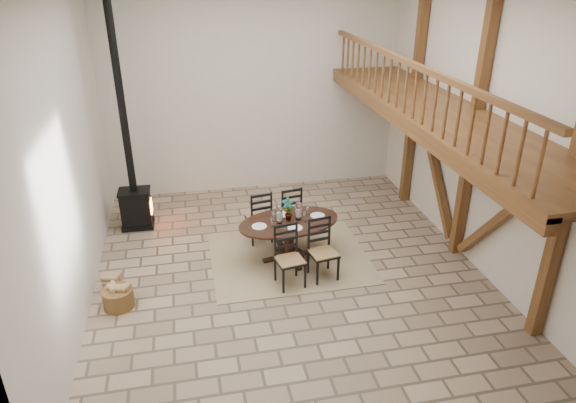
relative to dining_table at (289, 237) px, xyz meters
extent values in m
plane|color=tan|center=(-0.10, -0.43, -0.45)|extent=(8.00, 8.00, 0.00)
cube|color=beige|center=(-0.10, 3.57, 2.05)|extent=(7.00, 0.02, 5.00)
cube|color=beige|center=(-0.10, -4.43, 2.05)|extent=(7.00, 0.02, 5.00)
cube|color=beige|center=(-3.60, -0.43, 2.05)|extent=(0.02, 8.00, 5.00)
cube|color=beige|center=(3.40, -0.43, 2.05)|extent=(0.02, 8.00, 5.00)
cube|color=brown|center=(3.28, -2.93, 2.05)|extent=(0.18, 0.18, 5.00)
cube|color=brown|center=(3.28, -0.43, 2.05)|extent=(0.18, 0.18, 5.00)
cube|color=brown|center=(3.28, 2.07, 2.05)|extent=(0.18, 0.18, 5.00)
cube|color=brown|center=(3.28, -1.68, 0.95)|extent=(0.14, 2.16, 2.54)
cube|color=brown|center=(3.28, 0.82, 0.95)|extent=(0.14, 2.16, 2.54)
cube|color=brown|center=(3.28, -0.43, 2.35)|extent=(0.20, 7.80, 0.20)
cube|color=brown|center=(2.60, -0.43, 2.40)|extent=(1.60, 7.80, 0.12)
cube|color=brown|center=(1.90, -0.43, 2.30)|extent=(0.18, 7.80, 0.22)
cube|color=brown|center=(1.90, -0.43, 3.30)|extent=(0.09, 7.60, 0.09)
cube|color=brown|center=(1.90, -0.43, 2.88)|extent=(0.06, 7.60, 0.86)
cube|color=tan|center=(0.00, 0.00, -0.44)|extent=(3.00, 2.50, 0.02)
ellipsoid|color=black|center=(0.00, 0.00, 0.33)|extent=(2.13, 1.49, 0.04)
cylinder|color=black|center=(0.00, 0.00, -0.07)|extent=(0.19, 0.19, 0.73)
cylinder|color=black|center=(0.00, 0.00, -0.40)|extent=(0.60, 0.60, 0.06)
cube|color=#9B7F47|center=(-0.17, -0.90, 0.06)|extent=(0.54, 0.52, 0.04)
cube|color=black|center=(-0.17, -0.90, -0.21)|extent=(0.52, 0.52, 0.49)
cube|color=black|center=(-0.21, -0.70, 0.36)|extent=(0.41, 0.11, 0.64)
cube|color=#9B7F47|center=(0.46, -0.79, 0.06)|extent=(0.54, 0.52, 0.04)
cube|color=black|center=(0.46, -0.79, -0.21)|extent=(0.52, 0.52, 0.49)
cube|color=black|center=(0.43, -0.59, 0.36)|extent=(0.41, 0.11, 0.64)
cube|color=#9B7F47|center=(-0.46, 0.79, 0.06)|extent=(0.54, 0.52, 0.04)
cube|color=black|center=(-0.46, 0.79, -0.21)|extent=(0.52, 0.52, 0.49)
cube|color=black|center=(-0.43, 0.59, 0.36)|extent=(0.41, 0.11, 0.64)
cube|color=#9B7F47|center=(0.17, 0.90, 0.06)|extent=(0.54, 0.52, 0.04)
cube|color=black|center=(0.17, 0.90, -0.21)|extent=(0.52, 0.52, 0.49)
cube|color=black|center=(0.21, 0.70, 0.36)|extent=(0.41, 0.11, 0.64)
cube|color=white|center=(0.00, 0.00, 0.36)|extent=(1.61, 0.99, 0.01)
cube|color=white|center=(0.00, 0.00, 0.44)|extent=(1.01, 0.48, 0.18)
cylinder|color=white|center=(-0.19, -0.03, 0.52)|extent=(0.12, 0.12, 0.34)
cylinder|color=white|center=(0.19, 0.03, 0.52)|extent=(0.12, 0.12, 0.34)
cylinder|color=silver|center=(-0.19, -0.03, 0.43)|extent=(0.06, 0.06, 0.16)
cylinder|color=silver|center=(0.19, 0.03, 0.43)|extent=(0.06, 0.06, 0.16)
imported|color=#4C723F|center=(-0.01, 0.05, 0.58)|extent=(0.26, 0.20, 0.45)
cube|color=black|center=(-2.94, 1.94, -0.40)|extent=(0.68, 0.53, 0.10)
cube|color=black|center=(-2.94, 1.94, 0.01)|extent=(0.62, 0.47, 0.72)
cube|color=#FF590C|center=(-2.63, 1.93, 0.01)|extent=(0.03, 0.29, 0.29)
cube|color=black|center=(-2.94, 1.94, 0.38)|extent=(0.67, 0.52, 0.04)
cylinder|color=black|center=(-2.94, 1.94, 2.48)|extent=(0.15, 0.15, 4.14)
cylinder|color=brown|center=(-3.11, -0.93, -0.29)|extent=(0.51, 0.51, 0.33)
cube|color=tan|center=(-3.11, -0.93, -0.08)|extent=(0.28, 0.28, 0.10)
cube|color=tan|center=(-3.27, -0.38, -0.30)|extent=(0.35, 0.29, 0.31)
camera|label=1|loc=(-1.78, -8.38, 4.85)|focal=32.00mm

